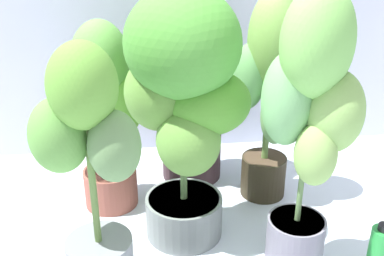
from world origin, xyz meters
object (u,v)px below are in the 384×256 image
at_px(potted_plant_back_right, 271,87).
at_px(potted_plant_back_center, 193,67).
at_px(potted_plant_center, 184,95).
at_px(potted_plant_back_left, 101,104).
at_px(potted_plant_front_left, 89,168).
at_px(nutrient_bottle, 379,253).
at_px(potted_plant_front_right, 310,115).

bearing_deg(potted_plant_back_right, potted_plant_back_center, 145.39).
xyz_separation_m(potted_plant_back_center, potted_plant_back_right, (0.28, -0.19, -0.03)).
distance_m(potted_plant_center, potted_plant_back_left, 0.39).
height_order(potted_plant_front_left, nutrient_bottle, potted_plant_front_left).
bearing_deg(potted_plant_front_right, potted_plant_back_right, 88.07).
relative_size(potted_plant_front_left, potted_plant_back_right, 0.94).
xyz_separation_m(potted_plant_front_right, potted_plant_back_left, (-0.63, 0.45, -0.11)).
bearing_deg(potted_plant_center, potted_plant_back_center, 79.08).
distance_m(potted_plant_front_left, potted_plant_back_center, 0.77).
xyz_separation_m(potted_plant_front_left, potted_plant_center, (0.29, 0.25, 0.11)).
distance_m(potted_plant_back_left, nutrient_bottle, 1.09).
height_order(potted_plant_back_right, potted_plant_back_left, potted_plant_back_right).
xyz_separation_m(potted_plant_front_left, potted_plant_back_center, (0.37, 0.67, 0.08)).
bearing_deg(potted_plant_back_center, potted_plant_front_left, -118.88).
bearing_deg(potted_plant_center, potted_plant_front_left, -138.79).
bearing_deg(potted_plant_back_right, potted_plant_front_right, -91.93).
height_order(potted_plant_back_center, nutrient_bottle, potted_plant_back_center).
distance_m(potted_plant_front_left, potted_plant_front_right, 0.65).
bearing_deg(potted_plant_back_right, nutrient_bottle, -66.68).
relative_size(potted_plant_front_right, potted_plant_back_left, 1.22).
relative_size(potted_plant_back_center, nutrient_bottle, 4.56).
distance_m(potted_plant_front_left, potted_plant_center, 0.40).
relative_size(potted_plant_center, potted_plant_back_center, 0.95).
distance_m(potted_plant_front_right, nutrient_bottle, 0.52).
height_order(potted_plant_center, nutrient_bottle, potted_plant_center).
distance_m(potted_plant_front_right, potted_plant_back_right, 0.44).
bearing_deg(potted_plant_back_left, potted_plant_front_right, -35.58).
relative_size(potted_plant_back_center, potted_plant_back_left, 1.25).
distance_m(potted_plant_center, nutrient_bottle, 0.80).
xyz_separation_m(potted_plant_back_right, nutrient_bottle, (0.23, -0.53, -0.39)).
height_order(potted_plant_front_right, potted_plant_back_center, potted_plant_back_center).
height_order(potted_plant_front_left, potted_plant_back_right, potted_plant_back_right).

